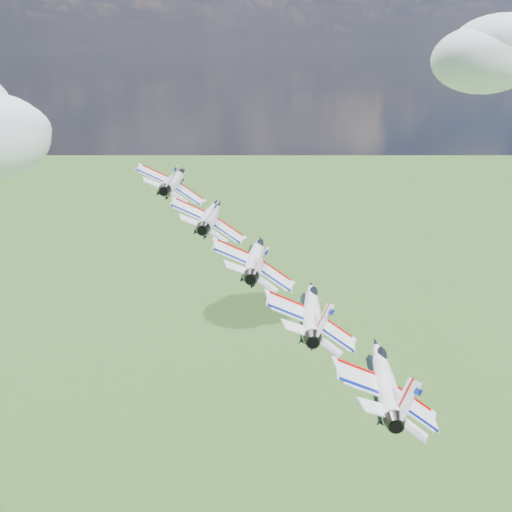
% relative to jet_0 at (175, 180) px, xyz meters
% --- Properties ---
extents(cloud_far, '(60.48, 47.52, 23.76)m').
position_rel_jet_0_xyz_m(cloud_far, '(87.79, 191.21, 18.76)').
color(cloud_far, white).
extents(jet_0, '(14.27, 18.32, 10.11)m').
position_rel_jet_0_xyz_m(jet_0, '(0.00, 0.00, 0.00)').
color(jet_0, silver).
extents(jet_1, '(14.27, 18.32, 10.11)m').
position_rel_jet_0_xyz_m(jet_1, '(8.33, -8.84, -2.95)').
color(jet_1, white).
extents(jet_2, '(14.27, 18.32, 10.11)m').
position_rel_jet_0_xyz_m(jet_2, '(16.67, -17.68, -5.91)').
color(jet_2, silver).
extents(jet_3, '(14.27, 18.32, 10.11)m').
position_rel_jet_0_xyz_m(jet_3, '(25.00, -26.51, -8.86)').
color(jet_3, white).
extents(jet_4, '(14.27, 18.32, 10.11)m').
position_rel_jet_0_xyz_m(jet_4, '(33.33, -35.35, -11.82)').
color(jet_4, white).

